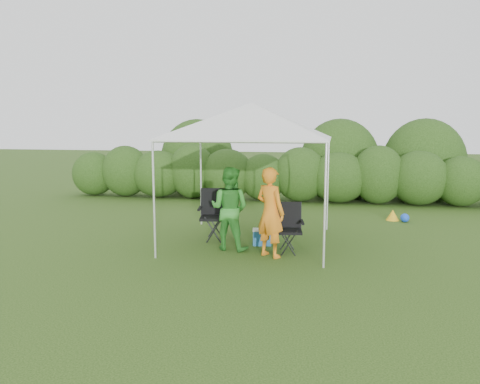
% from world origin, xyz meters
% --- Properties ---
extents(ground, '(70.00, 70.00, 0.00)m').
position_xyz_m(ground, '(0.00, 0.00, 0.00)').
color(ground, '#39581B').
extents(hedge, '(14.59, 1.53, 1.80)m').
position_xyz_m(hedge, '(0.04, 6.00, 0.83)').
color(hedge, '#2B4D18').
rests_on(hedge, ground).
extents(canopy, '(3.10, 3.10, 2.83)m').
position_xyz_m(canopy, '(0.00, 0.50, 2.46)').
color(canopy, silver).
rests_on(canopy, ground).
extents(chair_right, '(0.64, 0.59, 0.93)m').
position_xyz_m(chair_right, '(0.80, -0.06, 0.53)').
color(chair_right, black).
rests_on(chair_right, ground).
extents(chair_left, '(0.74, 0.69, 1.06)m').
position_xyz_m(chair_left, '(-0.82, 0.65, 0.60)').
color(chair_left, black).
rests_on(chair_left, ground).
extents(man, '(0.72, 0.65, 1.64)m').
position_xyz_m(man, '(0.52, -0.49, 0.82)').
color(man, orange).
rests_on(man, ground).
extents(woman, '(0.87, 0.74, 1.60)m').
position_xyz_m(woman, '(-0.32, -0.12, 0.80)').
color(woman, green).
rests_on(woman, ground).
extents(cooler, '(0.42, 0.33, 0.32)m').
position_xyz_m(cooler, '(0.25, 0.33, 0.16)').
color(cooler, '#1F598F').
rests_on(cooler, ground).
extents(bottle, '(0.07, 0.07, 0.26)m').
position_xyz_m(bottle, '(0.31, 0.29, 0.45)').
color(bottle, '#592D0C').
rests_on(bottle, cooler).
extents(lawn_toy, '(0.54, 0.45, 0.27)m').
position_xyz_m(lawn_toy, '(3.19, 3.39, 0.13)').
color(lawn_toy, gold).
rests_on(lawn_toy, ground).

